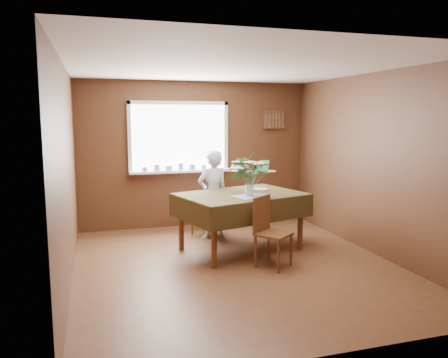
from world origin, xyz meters
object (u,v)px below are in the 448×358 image
object	(u,v)px
chair_far	(210,204)
chair_near	(268,228)
dining_table	(241,201)
flower_bouquet	(249,172)
seated_woman	(213,194)

from	to	relation	value
chair_far	chair_near	world-z (taller)	chair_far
dining_table	chair_far	distance (m)	0.95
chair_far	flower_bouquet	bearing A→B (deg)	69.05
dining_table	chair_far	bearing A→B (deg)	87.35
chair_near	seated_woman	size ratio (longest dim) A/B	0.65
dining_table	chair_near	world-z (taller)	chair_near
chair_near	flower_bouquet	xyz separation A→B (m)	(-0.06, 0.56, 0.66)
dining_table	chair_far	xyz separation A→B (m)	(-0.21, 0.90, -0.22)
flower_bouquet	seated_woman	bearing A→B (deg)	106.41
chair_far	dining_table	bearing A→B (deg)	68.28
chair_near	seated_woman	distance (m)	1.53
dining_table	flower_bouquet	xyz separation A→B (m)	(0.06, -0.18, 0.44)
seated_woman	dining_table	bearing A→B (deg)	93.64
flower_bouquet	chair_near	bearing A→B (deg)	-83.85
dining_table	chair_near	distance (m)	0.78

